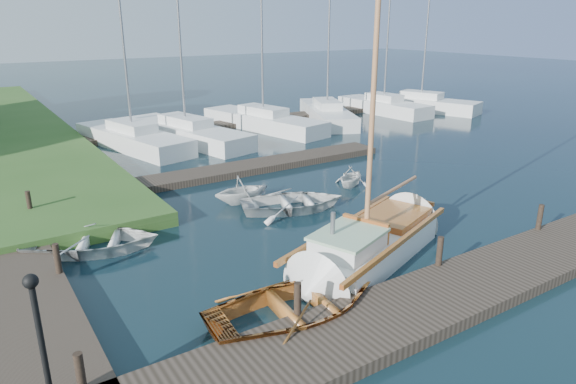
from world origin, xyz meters
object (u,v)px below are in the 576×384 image
lamp_post (38,323)px  dinghy (296,302)px  mooring_post_0 (80,373)px  tender_c (293,199)px  tender_d (351,174)px  mooring_post_2 (440,251)px  sailboat (371,245)px  marina_boat_0 (133,137)px  mooring_post_1 (298,299)px  tender_b (242,188)px  marina_boat_6 (384,105)px  tender_a (91,238)px  mooring_post_4 (57,258)px  marina_boat_3 (263,120)px  mooring_post_5 (29,203)px  marina_boat_1 (186,131)px  marina_boat_7 (421,103)px  mooring_post_3 (540,217)px  marina_boat_4 (327,112)px

lamp_post → dinghy: lamp_post is taller
mooring_post_0 → tender_c: (8.51, 6.24, -0.32)m
dinghy → tender_d: size_ratio=2.29×
mooring_post_2 → sailboat: 2.01m
marina_boat_0 → tender_d: bearing=-167.7°
mooring_post_0 → tender_d: bearing=31.1°
mooring_post_1 → tender_b: 8.44m
tender_d → tender_c: bearing=78.0°
dinghy → marina_boat_0: size_ratio=0.35×
mooring_post_0 → marina_boat_6: (25.09, 19.33, -0.14)m
dinghy → tender_a: 6.96m
tender_a → sailboat: bearing=-100.8°
tender_a → marina_boat_6: bearing=-36.8°
mooring_post_4 → mooring_post_2: bearing=-30.5°
tender_b → marina_boat_6: size_ratio=0.22×
dinghy → marina_boat_6: bearing=-41.7°
mooring_post_1 → marina_boat_3: marina_boat_3 is taller
mooring_post_4 → lamp_post: size_ratio=0.33×
tender_b → mooring_post_0: bearing=138.6°
mooring_post_5 → marina_boat_0: (6.09, 8.71, -0.12)m
tender_c → marina_boat_1: 12.41m
mooring_post_2 → tender_a: (-7.33, 6.58, -0.31)m
lamp_post → marina_boat_7: 34.41m
mooring_post_0 → marina_boat_1: (9.55, 18.61, -0.14)m
tender_b → mooring_post_4: bearing=114.7°
mooring_post_1 → mooring_post_4: size_ratio=1.00×
mooring_post_4 → tender_a: bearing=53.6°
marina_boat_0 → marina_boat_1: (2.95, -0.10, -0.01)m
mooring_post_0 → dinghy: bearing=3.7°
tender_a → marina_boat_3: 18.25m
mooring_post_3 → tender_c: 8.00m
mooring_post_0 → mooring_post_2: bearing=0.0°
mooring_post_5 → tender_d: bearing=-13.2°
marina_boat_0 → marina_boat_4: 13.24m
mooring_post_3 → tender_c: bearing=128.7°
dinghy → marina_boat_6: 27.91m
sailboat → mooring_post_0: bearing=172.1°
marina_boat_0 → marina_boat_6: (18.50, 0.62, -0.01)m
sailboat → marina_boat_0: bearing=75.3°
marina_boat_6 → tender_a: bearing=114.4°
marina_boat_0 → marina_boat_4: size_ratio=1.10×
tender_c → tender_a: bearing=106.3°
marina_boat_3 → sailboat: bearing=146.7°
mooring_post_1 → lamp_post: (-5.00, 0.00, 1.17)m
mooring_post_1 → marina_boat_6: 28.24m
mooring_post_1 → mooring_post_4: (-4.00, 5.00, 0.00)m
mooring_post_5 → marina_boat_6: bearing=20.8°
mooring_post_2 → mooring_post_0: bearing=180.0°
marina_boat_0 → tender_c: bearing=175.5°
tender_a → marina_boat_7: bearing=-40.8°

